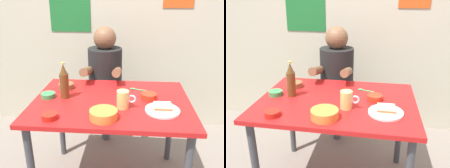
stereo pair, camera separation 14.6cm
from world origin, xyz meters
The scene contains 14 objects.
wall_back centered at (0.00, 1.05, 1.30)m, with size 4.40×0.09×2.60m.
dining_table centered at (0.00, 0.00, 0.65)m, with size 1.10×0.80×0.74m.
stool centered at (-0.11, 0.63, 0.35)m, with size 0.34×0.34×0.45m.
person_seated centered at (-0.11, 0.62, 0.77)m, with size 0.33×0.56×0.72m.
plate_orange centered at (0.34, -0.15, 0.75)m, with size 0.22×0.22×0.01m, color silver.
sandwich centered at (0.34, -0.15, 0.77)m, with size 0.11×0.09×0.04m.
beer_mug centered at (0.09, -0.12, 0.80)m, with size 0.13×0.08×0.12m.
beer_bottle centered at (-0.34, 0.01, 0.86)m, with size 0.06×0.06×0.26m.
sauce_bowl_chili centered at (0.26, 0.04, 0.76)m, with size 0.11×0.11×0.04m.
dip_bowl_green centered at (-0.46, 0.00, 0.76)m, with size 0.10×0.10×0.03m.
soup_bowl_orange centered at (-0.03, -0.27, 0.77)m, with size 0.17×0.17×0.05m.
condiment_bowl_brown centered at (-0.37, 0.18, 0.76)m, with size 0.12×0.12×0.04m.
sambal_bowl_red centered at (-0.35, -0.30, 0.76)m, with size 0.10×0.10×0.03m.
spoon centered at (0.17, 0.20, 0.75)m, with size 0.12×0.05×0.01m.
Camera 2 is at (0.27, -1.51, 1.44)m, focal length 38.23 mm.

